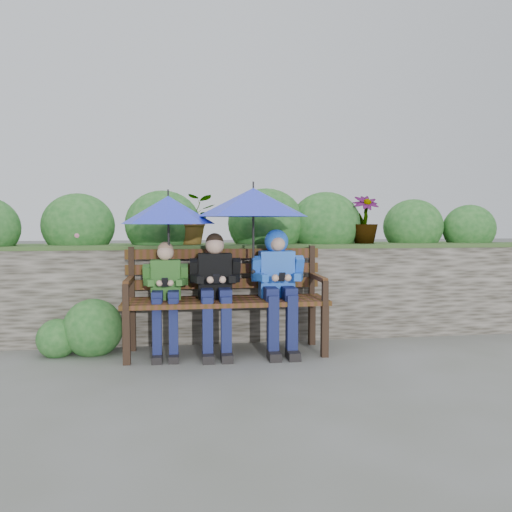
{
  "coord_description": "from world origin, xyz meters",
  "views": [
    {
      "loc": [
        -0.66,
        -4.61,
        1.28
      ],
      "look_at": [
        0.0,
        0.1,
        0.95
      ],
      "focal_mm": 35.0,
      "sensor_mm": 36.0,
      "label": 1
    }
  ],
  "objects": [
    {
      "name": "umbrella_right",
      "position": [
        -0.02,
        0.15,
        1.46
      ],
      "size": [
        1.08,
        1.08,
        0.89
      ],
      "color": "blue",
      "rests_on": "ground"
    },
    {
      "name": "park_bench",
      "position": [
        -0.28,
        0.23,
        0.59
      ],
      "size": [
        1.95,
        0.57,
        1.03
      ],
      "color": "black",
      "rests_on": "ground"
    },
    {
      "name": "boy_middle",
      "position": [
        -0.39,
        0.14,
        0.67
      ],
      "size": [
        0.48,
        0.56,
        1.17
      ],
      "color": "black",
      "rests_on": "ground"
    },
    {
      "name": "ground",
      "position": [
        0.0,
        0.0,
        0.0
      ],
      "size": [
        60.0,
        60.0,
        0.0
      ],
      "primitive_type": "plane",
      "color": "#5D5F52",
      "rests_on": "ground"
    },
    {
      "name": "umbrella_left",
      "position": [
        -0.82,
        0.19,
        1.39
      ],
      "size": [
        0.89,
        0.89,
        0.83
      ],
      "color": "blue",
      "rests_on": "ground"
    },
    {
      "name": "garden_backdrop",
      "position": [
        -0.18,
        1.62,
        0.61
      ],
      "size": [
        8.08,
        2.89,
        1.89
      ],
      "color": "#3A372D",
      "rests_on": "ground"
    },
    {
      "name": "boy_right",
      "position": [
        0.23,
        0.15,
        0.73
      ],
      "size": [
        0.51,
        0.61,
        1.2
      ],
      "color": "blue",
      "rests_on": "ground"
    },
    {
      "name": "boy_left",
      "position": [
        -0.86,
        0.15,
        0.63
      ],
      "size": [
        0.42,
        0.49,
        1.09
      ],
      "color": "#31682E",
      "rests_on": "ground"
    }
  ]
}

